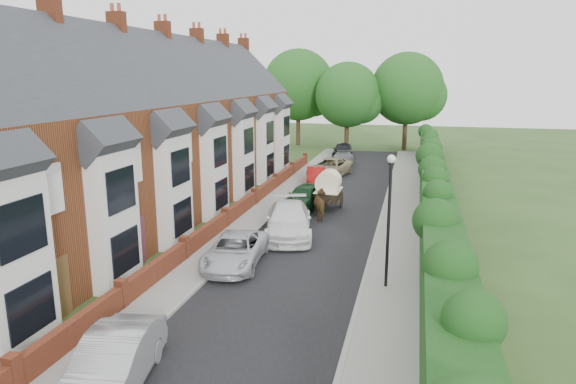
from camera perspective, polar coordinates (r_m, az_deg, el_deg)
name	(u,v)px	position (r m, az deg, el deg)	size (l,w,h in m)	color
ground	(271,327)	(17.12, -1.92, -14.80)	(140.00, 140.00, 0.00)	#2D4C1E
road	(319,229)	(27.18, 3.46, -4.11)	(6.00, 58.00, 0.02)	black
pavement_hedge_side	(398,234)	(26.76, 12.15, -4.55)	(2.20, 58.00, 0.12)	gray
pavement_house_side	(250,223)	(28.09, -4.29, -3.45)	(1.70, 58.00, 0.12)	gray
kerb_hedge_side	(377,232)	(26.80, 9.90, -4.41)	(0.18, 58.00, 0.13)	#999A94
kerb_house_side	(264,224)	(27.85, -2.73, -3.56)	(0.18, 58.00, 0.13)	#999A94
hedge	(437,207)	(26.36, 16.21, -1.56)	(2.10, 58.00, 2.85)	#133D14
terrace_row	(127,141)	(29.02, -17.46, 5.42)	(9.05, 40.50, 11.50)	brown
garden_wall_row	(226,220)	(27.40, -6.95, -3.06)	(0.35, 40.35, 1.10)	brown
lamppost	(389,205)	(19.15, 11.19, -1.42)	(0.32, 0.32, 5.16)	black
tree_far_left	(351,97)	(55.11, 7.01, 10.49)	(7.14, 6.80, 9.29)	#332316
tree_far_right	(411,91)	(56.66, 13.47, 10.91)	(7.98, 7.60, 10.31)	#332316
tree_far_back	(302,87)	(59.05, 1.57, 11.61)	(8.40, 8.00, 10.82)	#332316
car_silver_a	(113,364)	(14.55, -18.88, -17.62)	(1.56, 4.46, 1.47)	#A4A4A8
car_silver_b	(235,250)	(22.09, -5.88, -6.48)	(2.15, 4.67, 1.30)	silver
car_white	(289,220)	(25.84, 0.06, -3.16)	(2.25, 5.53, 1.60)	white
car_green	(306,196)	(31.14, 1.98, -0.48)	(1.77, 4.39, 1.50)	black
car_red	(316,176)	(37.74, 3.13, 1.73)	(1.38, 3.96, 1.30)	maroon
car_beige	(330,168)	(40.93, 4.66, 2.71)	(2.44, 5.29, 1.47)	tan
car_grey	(341,160)	(44.99, 5.96, 3.51)	(1.83, 4.51, 1.31)	slate
car_black	(342,150)	(50.56, 6.07, 4.65)	(1.77, 4.41, 1.50)	black
horse	(322,205)	(28.89, 3.81, -1.44)	(0.87, 1.92, 1.62)	brown
horse_cart	(328,187)	(30.75, 4.52, 0.52)	(1.51, 3.34, 2.41)	black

